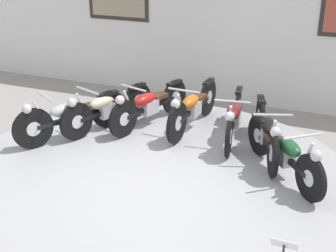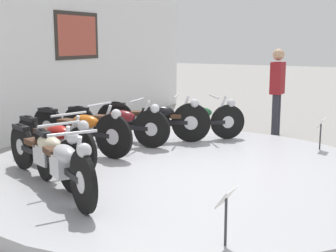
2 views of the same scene
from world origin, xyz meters
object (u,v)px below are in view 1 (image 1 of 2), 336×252
motorcycle_orange (193,106)px  motorcycle_maroon (234,117)px  motorcycle_silver (70,115)px  motorcycle_black (267,130)px  motorcycle_red (149,104)px  motorcycle_cream (107,107)px  motorcycle_green (284,152)px  info_placard_front_centre (284,250)px

motorcycle_orange → motorcycle_maroon: size_ratio=1.03×
motorcycle_silver → motorcycle_orange: size_ratio=0.87×
motorcycle_maroon → motorcycle_black: motorcycle_black is taller
motorcycle_silver → motorcycle_red: motorcycle_silver is taller
motorcycle_orange → motorcycle_maroon: 0.76m
motorcycle_cream → motorcycle_orange: size_ratio=0.92×
motorcycle_red → motorcycle_black: size_ratio=0.99×
motorcycle_maroon → motorcycle_red: bearing=180.0°
motorcycle_green → info_placard_front_centre: (0.33, -2.11, -0.01)m
motorcycle_silver → motorcycle_green: bearing=0.0°
motorcycle_maroon → motorcycle_green: (0.96, -0.96, -0.01)m
motorcycle_cream → info_placard_front_centre: bearing=-38.3°
motorcycle_cream → motorcycle_maroon: (2.09, 0.39, 0.00)m
info_placard_front_centre → motorcycle_green: bearing=99.0°
motorcycle_red → motorcycle_silver: bearing=-134.5°
motorcycle_cream → motorcycle_black: (2.70, 0.00, 0.02)m
motorcycle_maroon → motorcycle_cream: bearing=-169.4°
motorcycle_red → motorcycle_maroon: size_ratio=0.98×
motorcycle_silver → motorcycle_green: motorcycle_silver is taller
motorcycle_orange → motorcycle_black: (1.35, -0.53, 0.00)m
motorcycle_orange → info_placard_front_centre: bearing=-57.6°
motorcycle_orange → motorcycle_green: size_ratio=1.31×
motorcycle_red → motorcycle_green: bearing=-21.4°
motorcycle_green → info_placard_front_centre: bearing=-81.0°
motorcycle_black → info_placard_front_centre: 2.76m
motorcycle_cream → motorcycle_maroon: motorcycle_maroon is taller
motorcycle_black → motorcycle_cream: bearing=-179.9°
motorcycle_black → motorcycle_green: (0.36, -0.57, -0.03)m
motorcycle_silver → motorcycle_maroon: (2.44, 0.96, -0.01)m
motorcycle_maroon → info_placard_front_centre: bearing=-67.1°
motorcycle_cream → motorcycle_orange: 1.45m
motorcycle_red → motorcycle_green: (2.45, -0.96, -0.01)m
motorcycle_red → motorcycle_orange: size_ratio=0.95×
motorcycle_black → motorcycle_green: size_ratio=1.25×
motorcycle_orange → motorcycle_black: motorcycle_black is taller
motorcycle_cream → motorcycle_red: 0.72m
motorcycle_black → motorcycle_silver: bearing=-169.4°
motorcycle_maroon → motorcycle_black: (0.60, -0.39, 0.02)m
motorcycle_orange → motorcycle_black: 1.45m
motorcycle_red → motorcycle_black: motorcycle_black is taller
motorcycle_cream → motorcycle_orange: (1.35, 0.54, 0.02)m
motorcycle_red → motorcycle_orange: motorcycle_orange is taller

